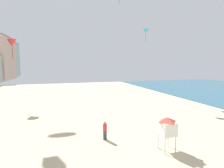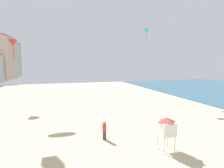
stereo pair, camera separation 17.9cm
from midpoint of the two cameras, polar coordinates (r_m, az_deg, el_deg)
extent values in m
cube|color=#B7C6B2|center=(110.24, -31.42, 6.92)|extent=(10.42, 16.87, 18.57)
cube|color=slate|center=(110.89, -31.71, 11.79)|extent=(10.63, 17.21, 0.30)
cube|color=#383D4C|center=(15.36, -2.20, -16.64)|extent=(0.28, 0.18, 0.80)
cylinder|color=red|center=(15.10, -2.22, -14.20)|extent=(0.34, 0.34, 0.60)
sphere|color=tan|center=(14.96, -2.22, -12.69)|extent=(0.24, 0.24, 0.24)
cylinder|color=white|center=(13.60, 17.35, -19.18)|extent=(0.10, 0.10, 1.20)
cylinder|color=white|center=(14.09, 20.56, -18.38)|extent=(0.10, 0.10, 1.20)
cylinder|color=white|center=(14.29, 15.25, -17.83)|extent=(0.10, 0.10, 1.20)
cylinder|color=white|center=(14.75, 18.37, -17.14)|extent=(0.10, 0.10, 1.20)
cube|color=white|center=(13.76, 18.04, -13.94)|extent=(1.10, 1.10, 1.00)
pyramid|color=#D14C3D|center=(13.54, 18.14, -11.26)|extent=(1.10, 1.10, 0.35)
cone|color=#2DB7CC|center=(29.83, 11.53, 16.89)|extent=(0.92, 0.92, 0.75)
cylinder|color=teal|center=(29.65, 11.48, 14.90)|extent=(0.05, 0.05, 1.34)
cone|color=red|center=(32.14, -30.03, 11.76)|extent=(1.38, 1.38, 1.13)
cylinder|color=maroon|center=(32.01, -29.87, 8.97)|extent=(0.08, 0.08, 2.01)
camera|label=1|loc=(0.09, -89.73, 0.03)|focal=27.39mm
camera|label=2|loc=(0.09, 90.27, -0.03)|focal=27.39mm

